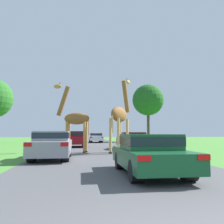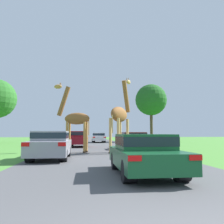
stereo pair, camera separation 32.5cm
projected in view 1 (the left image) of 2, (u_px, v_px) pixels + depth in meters
name	position (u px, v px, depth m)	size (l,w,h in m)	color
road	(90.00, 143.00, 31.52)	(7.60, 120.00, 0.00)	#4C4C4F
giraffe_near_road	(120.00, 115.00, 15.67)	(1.97, 2.66, 5.28)	tan
giraffe_companion	(74.00, 118.00, 15.94)	(2.57, 1.13, 4.81)	#B77F3D
car_lead_maroon	(149.00, 153.00, 7.36)	(1.75, 3.96, 1.23)	#144C28
car_queue_right	(77.00, 138.00, 22.46)	(1.76, 4.31, 1.47)	maroon
car_queue_left	(52.00, 144.00, 11.65)	(1.80, 4.04, 1.37)	gray
car_far_ahead	(96.00, 137.00, 32.92)	(1.77, 4.06, 1.36)	silver
car_verge_right	(132.00, 140.00, 19.13)	(1.97, 4.34, 1.36)	#561914
car_rear_follower	(66.00, 138.00, 28.28)	(1.70, 4.51, 1.38)	silver
tree_left_edge	(148.00, 100.00, 37.29)	(4.90, 4.90, 8.96)	#4C3828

